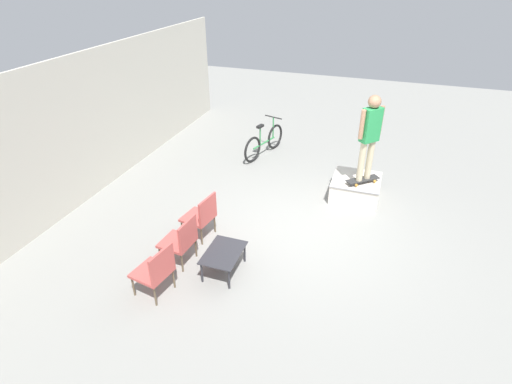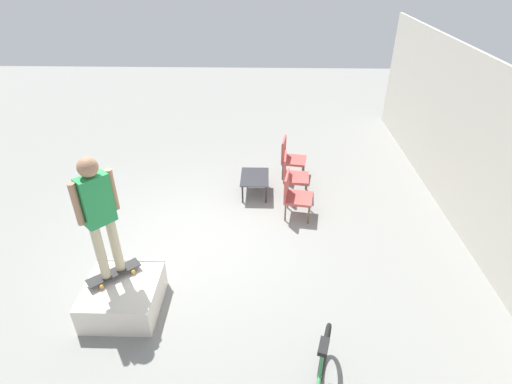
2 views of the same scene
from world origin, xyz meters
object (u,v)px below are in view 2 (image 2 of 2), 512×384
(skate_ramp_box, at_px, (123,296))
(coffee_table, at_px, (255,179))
(skateboard_on_ramp, at_px, (114,273))
(patio_chair_center, at_px, (292,174))
(person_skater, at_px, (98,209))
(patio_chair_left, at_px, (290,156))
(patio_chair_right, at_px, (294,194))

(skate_ramp_box, xyz_separation_m, coffee_table, (-3.20, 1.78, 0.13))
(skateboard_on_ramp, bearing_deg, patio_chair_center, -172.25)
(patio_chair_center, bearing_deg, skate_ramp_box, 146.38)
(coffee_table, relative_size, patio_chair_center, 0.91)
(person_skater, distance_m, coffee_table, 3.82)
(skateboard_on_ramp, bearing_deg, coffee_table, -163.13)
(skate_ramp_box, xyz_separation_m, person_skater, (-0.15, -0.13, 1.39))
(patio_chair_left, bearing_deg, patio_chair_right, -170.27)
(coffee_table, relative_size, patio_chair_right, 0.91)
(patio_chair_right, bearing_deg, patio_chair_center, 9.00)
(coffee_table, distance_m, patio_chair_right, 1.10)
(person_skater, relative_size, patio_chair_right, 2.03)
(skateboard_on_ramp, distance_m, patio_chair_left, 4.70)
(skateboard_on_ramp, xyz_separation_m, coffee_table, (-3.06, 1.91, -0.17))
(skateboard_on_ramp, xyz_separation_m, patio_chair_right, (-2.27, 2.67, -0.05))
(skate_ramp_box, height_order, patio_chair_right, patio_chair_right)
(skate_ramp_box, bearing_deg, coffee_table, 150.96)
(person_skater, bearing_deg, skateboard_on_ramp, 0.00)
(skateboard_on_ramp, height_order, coffee_table, skateboard_on_ramp)
(skateboard_on_ramp, xyz_separation_m, patio_chair_center, (-3.06, 2.67, -0.05))
(coffee_table, bearing_deg, patio_chair_center, 90.58)
(coffee_table, relative_size, patio_chair_left, 0.91)
(skateboard_on_ramp, relative_size, person_skater, 0.38)
(skate_ramp_box, bearing_deg, patio_chair_right, 133.59)
(patio_chair_left, relative_size, patio_chair_right, 1.00)
(skate_ramp_box, distance_m, patio_chair_right, 3.52)
(skate_ramp_box, xyz_separation_m, patio_chair_left, (-4.02, 2.55, 0.26))
(skateboard_on_ramp, bearing_deg, skate_ramp_box, 89.64)
(skate_ramp_box, height_order, patio_chair_center, patio_chair_center)
(coffee_table, distance_m, patio_chair_left, 1.12)
(person_skater, bearing_deg, patio_chair_right, 172.54)
(patio_chair_right, bearing_deg, person_skater, 139.35)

